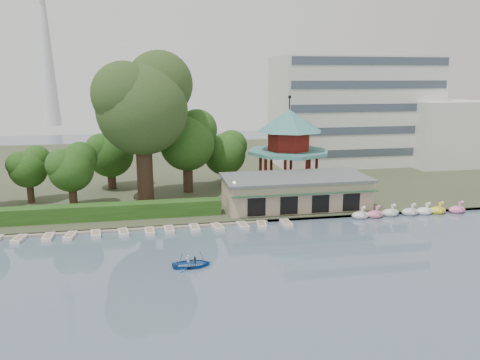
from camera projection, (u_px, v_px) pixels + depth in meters
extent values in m
plane|color=slate|center=(257.00, 288.00, 37.87)|extent=(220.00, 220.00, 0.00)
cube|color=#424930|center=(196.00, 167.00, 87.71)|extent=(220.00, 70.00, 0.40)
cube|color=gray|center=(224.00, 223.00, 54.44)|extent=(220.00, 0.60, 0.30)
cube|color=gray|center=(118.00, 229.00, 52.17)|extent=(34.00, 1.60, 0.24)
cube|color=tan|center=(295.00, 192.00, 60.32)|extent=(18.00, 8.00, 3.60)
cube|color=#595B5E|center=(295.00, 177.00, 59.90)|extent=(18.60, 8.60, 0.30)
cube|color=#194C2D|center=(306.00, 194.00, 56.02)|extent=(18.00, 1.59, 0.45)
cylinder|color=tan|center=(288.00, 183.00, 70.53)|extent=(10.40, 10.40, 1.20)
cylinder|color=teal|center=(288.00, 152.00, 69.48)|extent=(12.40, 12.40, 0.50)
cylinder|color=maroon|center=(289.00, 141.00, 69.12)|extent=(6.40, 6.40, 2.80)
cone|color=teal|center=(289.00, 120.00, 68.48)|extent=(10.00, 10.00, 3.20)
cylinder|color=black|center=(290.00, 103.00, 67.93)|extent=(0.16, 0.16, 1.80)
cube|color=silver|center=(353.00, 111.00, 89.03)|extent=(30.00, 14.00, 20.00)
cube|color=silver|center=(446.00, 134.00, 87.05)|extent=(14.00, 10.00, 12.00)
cone|color=silver|center=(45.00, 37.00, 158.04)|extent=(6.00, 6.00, 60.00)
cube|color=#275119|center=(93.00, 212.00, 54.53)|extent=(30.00, 2.00, 1.80)
cylinder|color=black|center=(234.00, 200.00, 55.85)|extent=(0.12, 0.12, 4.00)
sphere|color=beige|center=(234.00, 182.00, 55.40)|extent=(0.36, 0.36, 0.36)
cylinder|color=#3A281C|center=(145.00, 165.00, 61.94)|extent=(2.13, 2.13, 9.86)
sphere|color=#31491F|center=(142.00, 109.00, 60.36)|extent=(11.83, 11.83, 11.83)
sphere|color=#31491F|center=(159.00, 84.00, 61.81)|extent=(8.88, 8.88, 8.88)
sphere|color=#31491F|center=(124.00, 94.00, 58.43)|extent=(8.28, 8.28, 8.28)
cylinder|color=#3A281C|center=(73.00, 193.00, 59.02)|extent=(1.00, 1.00, 4.03)
sphere|color=#275119|center=(71.00, 170.00, 58.38)|extent=(5.56, 5.56, 5.56)
sphere|color=#275119|center=(80.00, 158.00, 59.10)|extent=(4.17, 4.17, 4.17)
sphere|color=#275119|center=(61.00, 164.00, 57.49)|extent=(3.89, 3.89, 3.89)
cylinder|color=#3A281C|center=(30.00, 189.00, 61.81)|extent=(0.88, 0.88, 3.64)
sphere|color=#275119|center=(28.00, 169.00, 61.23)|extent=(4.90, 4.90, 4.90)
sphere|color=#275119|center=(37.00, 159.00, 61.86)|extent=(3.67, 3.67, 3.67)
sphere|color=#275119|center=(20.00, 165.00, 60.45)|extent=(3.43, 3.43, 3.43)
cylinder|color=#3A281C|center=(188.00, 173.00, 67.32)|extent=(1.40, 1.40, 5.72)
sphere|color=#275119|center=(187.00, 143.00, 66.40)|extent=(7.80, 7.80, 7.80)
sphere|color=#275119|center=(197.00, 129.00, 67.41)|extent=(5.85, 5.85, 5.85)
sphere|color=#275119|center=(178.00, 136.00, 65.16)|extent=(5.46, 5.46, 5.46)
cylinder|color=#3A281C|center=(225.00, 172.00, 72.46)|extent=(1.16, 1.16, 3.78)
sphere|color=#275119|center=(225.00, 154.00, 71.85)|extent=(6.43, 6.43, 6.43)
sphere|color=#275119|center=(232.00, 145.00, 72.75)|extent=(4.82, 4.82, 4.82)
sphere|color=#275119|center=(218.00, 150.00, 70.87)|extent=(4.50, 4.50, 4.50)
cylinder|color=#3A281C|center=(112.00, 175.00, 69.32)|extent=(1.21, 1.21, 4.20)
sphere|color=#275119|center=(110.00, 154.00, 68.65)|extent=(6.71, 6.71, 6.71)
sphere|color=#275119|center=(120.00, 144.00, 69.57)|extent=(5.03, 5.03, 5.03)
sphere|color=#275119|center=(101.00, 150.00, 67.61)|extent=(4.70, 4.70, 4.70)
ellipsoid|color=silver|center=(360.00, 215.00, 56.57)|extent=(2.16, 1.44, 0.99)
cylinder|color=silver|center=(363.00, 212.00, 55.93)|extent=(0.26, 0.79, 1.29)
sphere|color=silver|center=(364.00, 208.00, 55.50)|extent=(0.44, 0.44, 0.44)
ellipsoid|color=pink|center=(375.00, 214.00, 56.95)|extent=(2.16, 1.44, 0.99)
cylinder|color=pink|center=(377.00, 211.00, 56.31)|extent=(0.26, 0.79, 1.29)
sphere|color=pink|center=(379.00, 207.00, 55.88)|extent=(0.44, 0.44, 0.44)
ellipsoid|color=silver|center=(390.00, 213.00, 57.60)|extent=(2.16, 1.44, 0.99)
cylinder|color=silver|center=(393.00, 210.00, 56.96)|extent=(0.26, 0.79, 1.29)
sphere|color=silver|center=(394.00, 205.00, 56.53)|extent=(0.44, 0.44, 0.44)
ellipsoid|color=silver|center=(410.00, 212.00, 57.95)|extent=(2.16, 1.44, 0.99)
cylinder|color=silver|center=(413.00, 209.00, 57.30)|extent=(0.26, 0.79, 1.29)
sphere|color=silver|center=(415.00, 205.00, 56.87)|extent=(0.44, 0.44, 0.44)
ellipsoid|color=white|center=(424.00, 211.00, 58.30)|extent=(2.16, 1.44, 0.99)
cylinder|color=white|center=(427.00, 208.00, 57.65)|extent=(0.26, 0.79, 1.29)
sphere|color=white|center=(429.00, 204.00, 57.23)|extent=(0.44, 0.44, 0.44)
ellipsoid|color=yellow|center=(437.00, 211.00, 58.61)|extent=(2.16, 1.44, 0.99)
cylinder|color=yellow|center=(440.00, 207.00, 57.96)|extent=(0.26, 0.79, 1.29)
sphere|color=yellow|center=(442.00, 203.00, 57.54)|extent=(0.44, 0.44, 0.44)
ellipsoid|color=pink|center=(457.00, 210.00, 58.91)|extent=(2.16, 1.44, 0.99)
cylinder|color=pink|center=(460.00, 207.00, 58.26)|extent=(0.26, 0.79, 1.29)
sphere|color=pink|center=(462.00, 202.00, 57.83)|extent=(0.44, 0.44, 0.44)
cube|color=silver|center=(19.00, 239.00, 48.84)|extent=(1.37, 2.43, 0.36)
cube|color=silver|center=(48.00, 237.00, 49.46)|extent=(1.04, 2.32, 0.36)
cube|color=silver|center=(70.00, 236.00, 49.83)|extent=(1.30, 2.41, 0.36)
cube|color=silver|center=(96.00, 234.00, 50.39)|extent=(1.28, 2.41, 0.36)
cube|color=silver|center=(123.00, 232.00, 50.92)|extent=(1.36, 2.43, 0.36)
cube|color=silver|center=(150.00, 231.00, 51.27)|extent=(1.20, 2.38, 0.36)
cube|color=silver|center=(169.00, 230.00, 51.85)|extent=(1.18, 2.37, 0.36)
cube|color=silver|center=(195.00, 228.00, 52.40)|extent=(1.14, 2.36, 0.36)
cube|color=silver|center=(218.00, 227.00, 52.71)|extent=(1.38, 2.44, 0.36)
cube|color=silver|center=(243.00, 225.00, 53.28)|extent=(1.20, 2.38, 0.36)
cube|color=silver|center=(262.00, 224.00, 53.63)|extent=(1.32, 2.42, 0.36)
cube|color=silver|center=(286.00, 223.00, 54.22)|extent=(1.06, 2.33, 0.36)
imported|color=#1C5FAE|center=(192.00, 261.00, 42.08)|extent=(4.96, 3.58, 1.02)
imported|color=silver|center=(188.00, 260.00, 42.20)|extent=(0.36, 0.24, 0.97)
imported|color=#2D3444|center=(195.00, 261.00, 41.93)|extent=(0.46, 0.36, 0.93)
cylinder|color=#3A281C|center=(178.00, 264.00, 41.89)|extent=(0.94, 0.29, 2.01)
cylinder|color=#3A281C|center=(205.00, 262.00, 42.33)|extent=(0.94, 0.29, 2.01)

